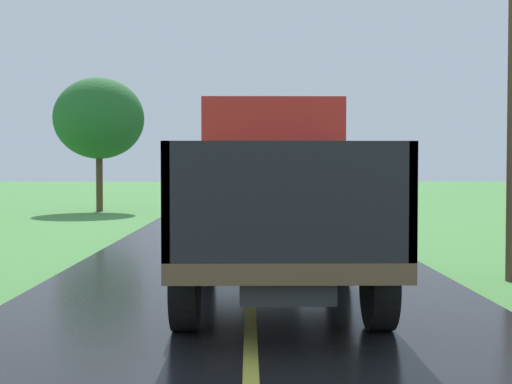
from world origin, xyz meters
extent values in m
cube|color=#2D2D30|center=(0.35, 10.34, 0.68)|extent=(0.90, 5.51, 0.24)
cube|color=brown|center=(0.35, 10.34, 0.88)|extent=(2.30, 5.80, 0.20)
cube|color=red|center=(0.35, 12.29, 1.93)|extent=(2.10, 1.90, 1.90)
cube|color=black|center=(0.35, 13.25, 2.26)|extent=(1.78, 0.02, 0.76)
cube|color=#232328|center=(-0.76, 9.37, 1.53)|extent=(0.08, 3.85, 1.10)
cube|color=#232328|center=(1.46, 9.37, 1.53)|extent=(0.08, 3.85, 1.10)
cube|color=#232328|center=(0.35, 7.48, 1.53)|extent=(2.30, 0.08, 1.10)
cube|color=#232328|center=(0.35, 11.25, 1.53)|extent=(2.30, 0.08, 1.10)
cylinder|color=black|center=(-0.70, 12.14, 0.58)|extent=(0.28, 1.00, 1.00)
cylinder|color=black|center=(1.40, 12.14, 0.58)|extent=(0.28, 1.00, 1.00)
cylinder|color=black|center=(-0.70, 8.75, 0.58)|extent=(0.28, 1.00, 1.00)
cylinder|color=black|center=(1.40, 8.75, 0.58)|extent=(0.28, 1.00, 1.00)
ellipsoid|color=#A3BA27|center=(-0.29, 9.02, 1.50)|extent=(0.44, 0.55, 0.44)
ellipsoid|color=gold|center=(-0.18, 9.66, 1.44)|extent=(0.52, 0.60, 0.51)
ellipsoid|color=#A9C521|center=(-0.54, 8.63, 1.20)|extent=(0.57, 0.64, 0.52)
ellipsoid|color=#A9C220|center=(0.69, 8.42, 1.52)|extent=(0.58, 0.70, 0.44)
ellipsoid|color=#B0C122|center=(1.17, 8.73, 1.13)|extent=(0.50, 0.64, 0.47)
ellipsoid|color=#A5CE24|center=(0.09, 8.16, 1.17)|extent=(0.54, 0.69, 0.43)
ellipsoid|color=#AFC71F|center=(-0.39, 8.83, 1.50)|extent=(0.43, 0.53, 0.49)
ellipsoid|color=#B0CD1E|center=(0.57, 8.97, 1.13)|extent=(0.55, 0.58, 0.36)
ellipsoid|color=#A0D22A|center=(0.09, 9.82, 1.77)|extent=(0.46, 0.44, 0.49)
cylinder|color=#4C3823|center=(-6.41, 31.18, 1.22)|extent=(0.28, 0.28, 2.44)
ellipsoid|color=#236028|center=(-6.41, 31.18, 3.98)|extent=(3.84, 3.84, 3.45)
camera|label=1|loc=(-0.02, 1.22, 1.83)|focal=49.03mm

